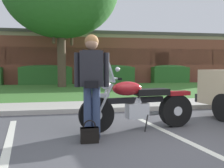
# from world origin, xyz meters

# --- Properties ---
(ground_plane) EXTENTS (140.00, 140.00, 0.00)m
(ground_plane) POSITION_xyz_m (0.00, 0.00, 0.00)
(ground_plane) COLOR #4C4C51
(curb_strip) EXTENTS (60.00, 0.20, 0.12)m
(curb_strip) POSITION_xyz_m (0.00, 3.11, 0.06)
(curb_strip) COLOR #B7B2A8
(curb_strip) RESTS_ON ground
(concrete_walk) EXTENTS (60.00, 1.50, 0.08)m
(concrete_walk) POSITION_xyz_m (0.00, 3.96, 0.04)
(concrete_walk) COLOR #B7B2A8
(concrete_walk) RESTS_ON ground
(grass_lawn) EXTENTS (60.00, 8.15, 0.06)m
(grass_lawn) POSITION_xyz_m (0.00, 8.78, 0.03)
(grass_lawn) COLOR #3D752D
(grass_lawn) RESTS_ON ground
(stall_stripe_0) EXTENTS (0.65, 4.38, 0.01)m
(stall_stripe_0) POSITION_xyz_m (-2.52, 0.20, 0.00)
(stall_stripe_0) COLOR silver
(stall_stripe_0) RESTS_ON ground
(stall_stripe_1) EXTENTS (0.65, 4.38, 0.01)m
(stall_stripe_1) POSITION_xyz_m (0.18, 0.20, 0.00)
(stall_stripe_1) COLOR silver
(stall_stripe_1) RESTS_ON ground
(motorcycle) EXTENTS (2.24, 0.82, 1.26)m
(motorcycle) POSITION_xyz_m (-0.28, 1.15, 0.49)
(motorcycle) COLOR black
(motorcycle) RESTS_ON ground
(rider_person) EXTENTS (0.57, 0.33, 1.70)m
(rider_person) POSITION_xyz_m (-1.27, 0.74, 0.99)
(rider_person) COLOR black
(rider_person) RESTS_ON ground
(handbag) EXTENTS (0.28, 0.13, 0.36)m
(handbag) POSITION_xyz_m (-1.35, 0.46, 0.14)
(handbag) COLOR black
(handbag) RESTS_ON ground
(hedge_center_left) EXTENTS (3.19, 0.90, 1.24)m
(hedge_center_left) POSITION_xyz_m (-2.65, 13.22, 0.65)
(hedge_center_left) COLOR #336B2D
(hedge_center_left) RESTS_ON ground
(hedge_center_right) EXTENTS (3.01, 0.90, 1.24)m
(hedge_center_right) POSITION_xyz_m (1.44, 13.22, 0.65)
(hedge_center_right) COLOR #336B2D
(hedge_center_right) RESTS_ON ground
(hedge_right) EXTENTS (2.50, 0.90, 1.24)m
(hedge_right) POSITION_xyz_m (5.54, 13.22, 0.65)
(hedge_right) COLOR #336B2D
(hedge_right) RESTS_ON ground
(brick_building) EXTENTS (27.63, 11.48, 3.48)m
(brick_building) POSITION_xyz_m (-0.39, 19.15, 1.74)
(brick_building) COLOR brown
(brick_building) RESTS_ON ground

